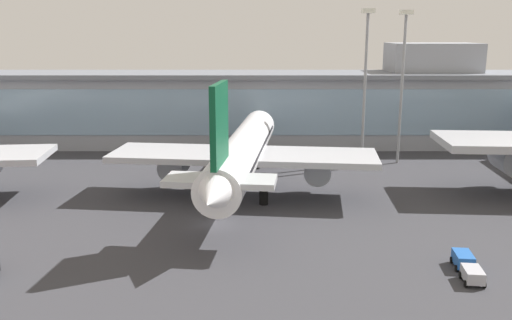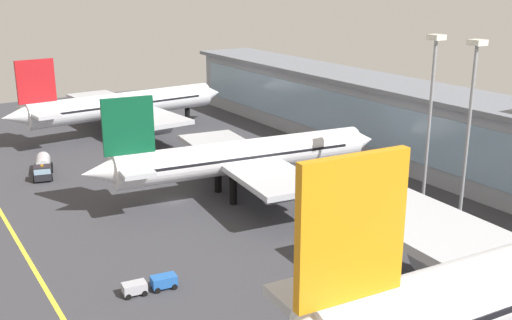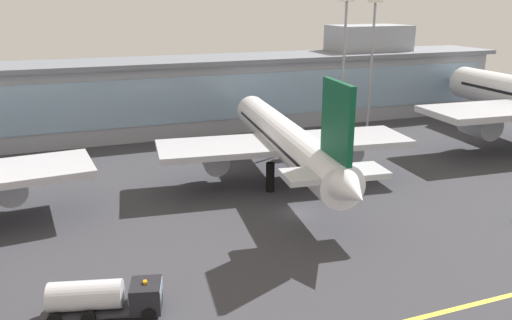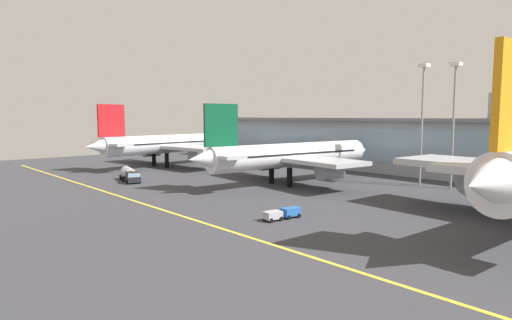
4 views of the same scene
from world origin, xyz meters
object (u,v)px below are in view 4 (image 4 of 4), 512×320
airliner_near_right (291,156)px  apron_light_mast_centre (423,107)px  airliner_near_left (168,144)px  baggage_tug_near (282,213)px  apron_light_mast_west (454,107)px  fuel_tanker_truck (130,175)px

airliner_near_right → apron_light_mast_centre: apron_light_mast_centre is taller
airliner_near_left → apron_light_mast_centre: apron_light_mast_centre is taller
baggage_tug_near → apron_light_mast_centre: bearing=8.2°
apron_light_mast_centre → apron_light_mast_west: bearing=5.6°
airliner_near_left → baggage_tug_near: size_ratio=8.32×
airliner_near_left → airliner_near_right: 44.46m
apron_light_mast_centre → baggage_tug_near: bearing=-87.9°
airliner_near_left → baggage_tug_near: 67.96m
airliner_near_left → apron_light_mast_centre: (62.98, 20.29, 9.61)m
apron_light_mast_west → fuel_tanker_truck: bearing=-140.0°
baggage_tug_near → apron_light_mast_centre: apron_light_mast_centre is taller
fuel_tanker_truck → apron_light_mast_west: 66.33m
airliner_near_right → baggage_tug_near: size_ratio=8.10×
airliner_near_left → fuel_tanker_truck: size_ratio=5.09×
airliner_near_right → fuel_tanker_truck: 34.36m
airliner_near_left → fuel_tanker_truck: 28.73m
airliner_near_right → apron_light_mast_centre: size_ratio=1.92×
fuel_tanker_truck → airliner_near_left: bearing=147.0°
fuel_tanker_truck → apron_light_mast_centre: (43.71, 41.09, 14.22)m
airliner_near_left → apron_light_mast_west: size_ratio=1.99×
airliner_near_left → apron_light_mast_centre: 66.87m
apron_light_mast_west → baggage_tug_near: bearing=-96.1°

